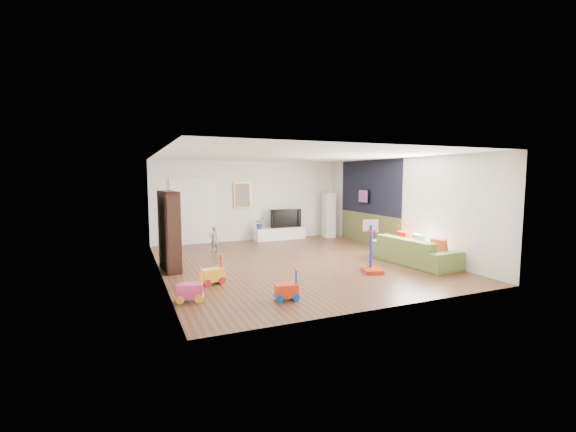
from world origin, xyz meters
name	(u,v)px	position (x,y,z in m)	size (l,w,h in m)	color
floor	(294,262)	(0.00, 0.00, 0.00)	(6.50, 7.50, 0.00)	brown
ceiling	(294,156)	(0.00, 0.00, 2.70)	(6.50, 7.50, 0.00)	white
wall_back	(249,201)	(0.00, 3.75, 1.35)	(6.50, 0.00, 2.70)	silver
wall_front	(388,228)	(0.00, -3.75, 1.35)	(6.50, 0.00, 2.70)	silver
wall_left	(159,215)	(-3.25, 0.00, 1.35)	(0.00, 7.50, 2.70)	silver
wall_right	(398,206)	(3.25, 0.00, 1.35)	(0.00, 7.50, 2.70)	silver
navy_accent	(369,187)	(3.23, 1.40, 1.85)	(0.01, 3.20, 1.70)	black
olive_wainscot	(368,229)	(3.23, 1.40, 0.50)	(0.01, 3.20, 1.00)	brown
doorway	(193,212)	(-1.90, 3.71, 1.05)	(1.45, 0.06, 2.10)	white
painting_back	(243,195)	(-0.25, 3.71, 1.55)	(0.62, 0.06, 0.92)	gold
artwork_right	(364,196)	(3.17, 1.60, 1.55)	(0.04, 0.56, 0.46)	#7F3F8C
media_console	(280,234)	(0.99, 3.44, 0.21)	(1.78, 0.45, 0.42)	white
tall_cabinet	(329,215)	(2.82, 3.23, 0.81)	(0.38, 0.38, 1.61)	silver
bookshelf	(169,231)	(-3.00, 0.48, 0.92)	(0.33, 1.26, 1.84)	#331C15
sofa	(414,251)	(2.67, -1.36, 0.34)	(2.31, 0.90, 0.67)	olive
basketball_hoop	(373,247)	(1.19, -1.69, 0.60)	(0.41, 0.50, 1.20)	#A9280E
ride_on_yellow	(212,270)	(-2.36, -1.18, 0.30)	(0.44, 0.28, 0.59)	yellow
ride_on_orange	(287,285)	(-1.36, -2.71, 0.27)	(0.40, 0.25, 0.54)	red
ride_on_pink	(190,285)	(-2.95, -2.12, 0.29)	(0.44, 0.27, 0.59)	#D9367D
child	(214,239)	(-1.59, 2.11, 0.37)	(0.27, 0.18, 0.75)	slate
tv	(285,218)	(1.20, 3.48, 0.74)	(1.12, 0.15, 0.64)	black
vase_plant	(260,223)	(0.25, 3.41, 0.61)	(0.35, 0.30, 0.38)	navy
pillow_left	(439,247)	(2.87, -2.00, 0.53)	(0.10, 0.38, 0.38)	#C84324
pillow_center	(419,242)	(2.87, -1.32, 0.53)	(0.11, 0.41, 0.41)	white
pillow_right	(403,238)	(2.90, -0.69, 0.53)	(0.10, 0.39, 0.39)	#B61700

